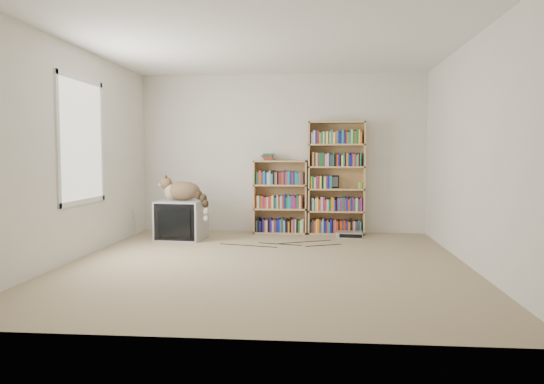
# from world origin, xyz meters

# --- Properties ---
(floor) EXTENTS (4.50, 5.00, 0.01)m
(floor) POSITION_xyz_m (0.00, 0.00, 0.00)
(floor) COLOR tan
(floor) RESTS_ON ground
(wall_back) EXTENTS (4.50, 0.02, 2.50)m
(wall_back) POSITION_xyz_m (0.00, 2.50, 1.25)
(wall_back) COLOR silver
(wall_back) RESTS_ON floor
(wall_front) EXTENTS (4.50, 0.02, 2.50)m
(wall_front) POSITION_xyz_m (0.00, -2.50, 1.25)
(wall_front) COLOR silver
(wall_front) RESTS_ON floor
(wall_left) EXTENTS (0.02, 5.00, 2.50)m
(wall_left) POSITION_xyz_m (-2.25, 0.00, 1.25)
(wall_left) COLOR silver
(wall_left) RESTS_ON floor
(wall_right) EXTENTS (0.02, 5.00, 2.50)m
(wall_right) POSITION_xyz_m (2.25, 0.00, 1.25)
(wall_right) COLOR silver
(wall_right) RESTS_ON floor
(ceiling) EXTENTS (4.50, 5.00, 0.02)m
(ceiling) POSITION_xyz_m (0.00, 0.00, 2.50)
(ceiling) COLOR white
(ceiling) RESTS_ON wall_back
(window) EXTENTS (0.02, 1.22, 1.52)m
(window) POSITION_xyz_m (-2.24, 0.20, 1.40)
(window) COLOR white
(window) RESTS_ON wall_left
(crt_tv) EXTENTS (0.70, 0.65, 0.57)m
(crt_tv) POSITION_xyz_m (-1.41, 1.61, 0.28)
(crt_tv) COLOR #AAAAAD
(crt_tv) RESTS_ON floor
(cat) EXTENTS (0.80, 0.55, 0.61)m
(cat) POSITION_xyz_m (-1.34, 1.62, 0.67)
(cat) COLOR #3D2619
(cat) RESTS_ON crt_tv
(bookcase_tall) EXTENTS (0.87, 0.30, 1.74)m
(bookcase_tall) POSITION_xyz_m (0.85, 2.36, 0.83)
(bookcase_tall) COLOR tan
(bookcase_tall) RESTS_ON floor
(bookcase_short) EXTENTS (0.83, 0.30, 1.14)m
(bookcase_short) POSITION_xyz_m (-0.02, 2.36, 0.52)
(bookcase_short) COLOR tan
(bookcase_short) RESTS_ON floor
(book_stack) EXTENTS (0.19, 0.25, 0.11)m
(book_stack) POSITION_xyz_m (-0.20, 2.33, 1.20)
(book_stack) COLOR red
(book_stack) RESTS_ON bookcase_short
(green_mug) EXTENTS (0.09, 0.09, 0.09)m
(green_mug) POSITION_xyz_m (1.23, 2.34, 0.76)
(green_mug) COLOR #7EB734
(green_mug) RESTS_ON bookcase_tall
(framed_print) EXTENTS (0.15, 0.05, 0.20)m
(framed_print) POSITION_xyz_m (0.82, 2.44, 0.81)
(framed_print) COLOR black
(framed_print) RESTS_ON bookcase_tall
(dvd_player) EXTENTS (0.41, 0.31, 0.09)m
(dvd_player) POSITION_xyz_m (1.04, 1.98, 0.04)
(dvd_player) COLOR silver
(dvd_player) RESTS_ON floor
(wall_outlet) EXTENTS (0.01, 0.08, 0.13)m
(wall_outlet) POSITION_xyz_m (-2.24, 1.95, 0.32)
(wall_outlet) COLOR silver
(wall_outlet) RESTS_ON wall_left
(floor_cables) EXTENTS (1.20, 0.70, 0.01)m
(floor_cables) POSITION_xyz_m (0.10, 1.21, 0.00)
(floor_cables) COLOR black
(floor_cables) RESTS_ON floor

